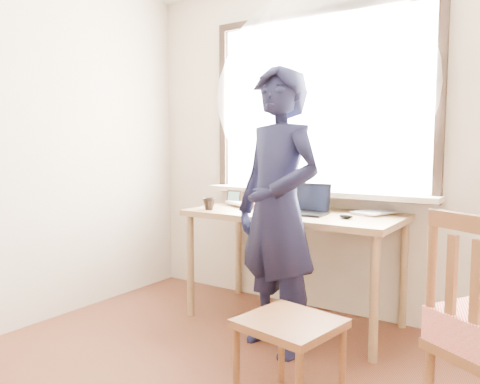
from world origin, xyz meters
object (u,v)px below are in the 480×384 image
Objects in this scene: mug_white at (291,200)px; work_chair at (290,333)px; mug_dark at (209,204)px; laptop at (306,207)px; person at (278,210)px; desk at (294,223)px.

mug_white is 0.27× the size of work_chair.
mug_dark is at bearing -132.85° from mug_white.
person is (0.02, -0.43, 0.02)m from laptop.
person is (0.71, -0.21, 0.03)m from mug_dark.
desk is at bearing 122.71° from person.
work_chair is (0.65, -1.26, -0.49)m from mug_white.
mug_white reaches higher than mug_dark.
laptop is 0.43m from person.
desk is at bearing 116.53° from work_chair.
mug_dark reaches higher than work_chair.
mug_dark is 0.19× the size of work_chair.
mug_white is 0.08× the size of person.
mug_white reaches higher than work_chair.
laptop is 3.37× the size of mug_dark.
laptop is 0.65× the size of work_chair.
laptop is 2.39× the size of mug_white.
mug_dark is 0.74m from person.
laptop reaches higher than mug_dark.
laptop is at bearing 17.49° from mug_dark.
person is (0.26, -0.69, 0.02)m from mug_white.
work_chair is 0.86m from person.
mug_white is (-0.25, 0.26, 0.00)m from laptop.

